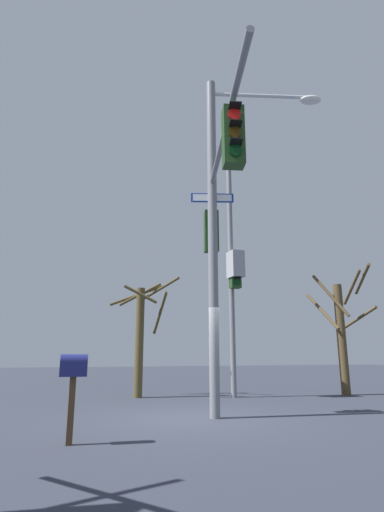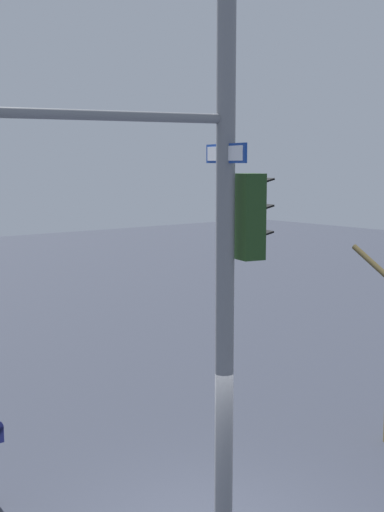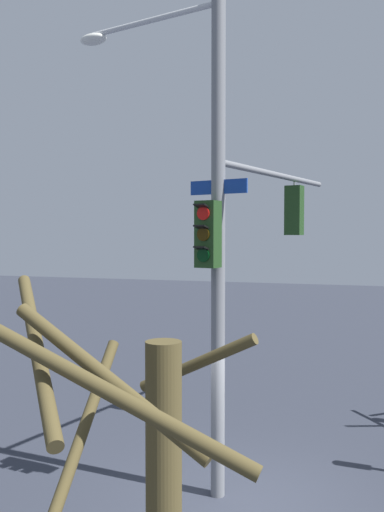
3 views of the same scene
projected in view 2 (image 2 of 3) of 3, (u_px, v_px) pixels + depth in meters
The scene contains 1 object.
main_signal_pole_assembly at pixel (185, 188), 8.32m from camera, with size 4.40×5.60×8.74m.
Camera 2 is at (7.06, -5.99, 5.21)m, focal length 48.95 mm.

